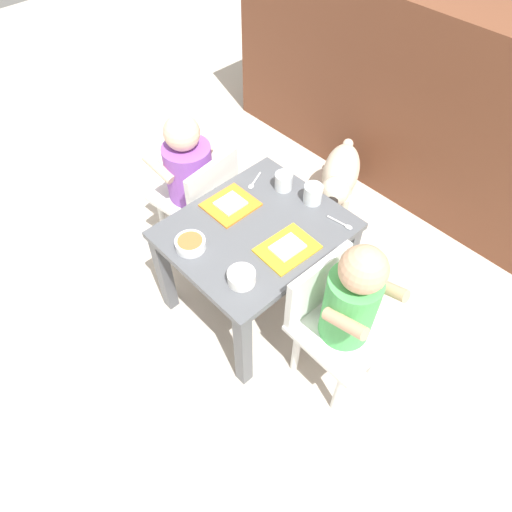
{
  "coord_description": "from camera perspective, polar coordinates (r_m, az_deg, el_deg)",
  "views": [
    {
      "loc": [
        0.78,
        -0.74,
        1.58
      ],
      "look_at": [
        0.0,
        0.0,
        0.28
      ],
      "focal_mm": 32.14,
      "sensor_mm": 36.0,
      "label": 1
    }
  ],
  "objects": [
    {
      "name": "ground_plane",
      "position": [
        1.91,
        -0.0,
        -5.38
      ],
      "size": [
        7.0,
        7.0,
        0.0
      ],
      "primitive_type": "plane",
      "color": "beige"
    },
    {
      "name": "food_tray_right",
      "position": [
        1.51,
        3.93,
        0.96
      ],
      "size": [
        0.15,
        0.2,
        0.02
      ],
      "color": "gold",
      "rests_on": "dining_table"
    },
    {
      "name": "seated_child_right",
      "position": [
        1.42,
        11.29,
        -5.87
      ],
      "size": [
        0.29,
        0.29,
        0.68
      ],
      "color": "silver",
      "rests_on": "ground"
    },
    {
      "name": "dining_table",
      "position": [
        1.63,
        -0.0,
        1.68
      ],
      "size": [
        0.5,
        0.6,
        0.43
      ],
      "color": "#515459",
      "rests_on": "ground"
    },
    {
      "name": "water_cup_left",
      "position": [
        1.7,
        3.44,
        9.15
      ],
      "size": [
        0.07,
        0.07,
        0.07
      ],
      "color": "white",
      "rests_on": "dining_table"
    },
    {
      "name": "cereal_bowl_left_side",
      "position": [
        1.52,
        -8.17,
        1.54
      ],
      "size": [
        0.1,
        0.1,
        0.03
      ],
      "color": "white",
      "rests_on": "dining_table"
    },
    {
      "name": "water_cup_right",
      "position": [
        1.66,
        7.08,
        7.56
      ],
      "size": [
        0.07,
        0.07,
        0.07
      ],
      "color": "white",
      "rests_on": "dining_table"
    },
    {
      "name": "dog",
      "position": [
        2.15,
        10.41,
        9.84
      ],
      "size": [
        0.31,
        0.42,
        0.32
      ],
      "color": "beige",
      "rests_on": "ground"
    },
    {
      "name": "food_tray_left",
      "position": [
        1.65,
        -3.19,
        6.41
      ],
      "size": [
        0.16,
        0.17,
        0.02
      ],
      "color": "orange",
      "rests_on": "dining_table"
    },
    {
      "name": "spoon_by_left_tray",
      "position": [
        1.74,
        -0.28,
        9.17
      ],
      "size": [
        0.05,
        0.1,
        0.01
      ],
      "color": "silver",
      "rests_on": "dining_table"
    },
    {
      "name": "spoon_by_right_tray",
      "position": [
        1.61,
        10.7,
        3.96
      ],
      "size": [
        0.1,
        0.03,
        0.01
      ],
      "color": "silver",
      "rests_on": "dining_table"
    },
    {
      "name": "veggie_bowl_far",
      "position": [
        1.41,
        -1.82,
        -2.62
      ],
      "size": [
        0.09,
        0.09,
        0.04
      ],
      "color": "white",
      "rests_on": "dining_table"
    },
    {
      "name": "kitchen_cabinet_back",
      "position": [
        2.28,
        21.08,
        17.14
      ],
      "size": [
        2.13,
        0.36,
        0.89
      ],
      "primitive_type": "cube",
      "color": "brown",
      "rests_on": "ground"
    },
    {
      "name": "seated_child_left",
      "position": [
        1.85,
        -8.14,
        10.34
      ],
      "size": [
        0.31,
        0.31,
        0.65
      ],
      "color": "silver",
      "rests_on": "ground"
    }
  ]
}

